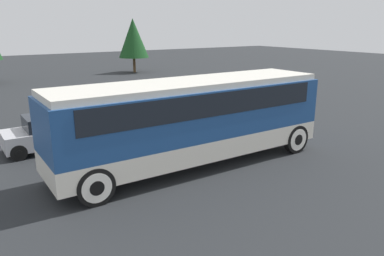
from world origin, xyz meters
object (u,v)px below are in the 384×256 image
object	(u,v)px
tour_bus	(194,115)
parked_car_far	(190,97)
parked_car_mid	(118,105)
parked_car_near	(59,131)

from	to	relation	value
tour_bus	parked_car_far	world-z (taller)	tour_bus
parked_car_mid	parked_car_near	bearing A→B (deg)	-138.99
tour_bus	parked_car_mid	bearing A→B (deg)	86.25
tour_bus	parked_car_far	xyz separation A→B (m)	(5.37, 8.48, -1.22)
tour_bus	parked_car_mid	world-z (taller)	tour_bus
parked_car_mid	parked_car_far	world-z (taller)	parked_car_far
tour_bus	parked_car_far	distance (m)	10.11
tour_bus	parked_car_far	bearing A→B (deg)	57.65
parked_car_near	tour_bus	bearing A→B (deg)	-52.75
parked_car_far	parked_car_near	bearing A→B (deg)	-157.97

